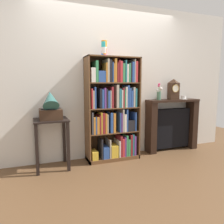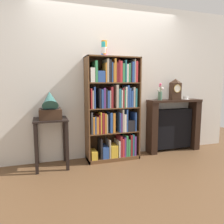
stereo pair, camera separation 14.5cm
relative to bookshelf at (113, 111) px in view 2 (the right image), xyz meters
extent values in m
cube|color=brown|center=(-0.01, -0.08, -0.84)|extent=(7.70, 6.40, 0.02)
cube|color=silver|center=(0.11, 0.23, 0.47)|extent=(4.70, 0.08, 2.60)
cube|color=brown|center=(-0.44, 0.01, 0.02)|extent=(0.02, 0.35, 1.69)
cube|color=brown|center=(0.42, 0.01, 0.02)|extent=(0.02, 0.35, 1.69)
cube|color=#4C311C|center=(-0.01, 0.18, 0.02)|extent=(0.87, 0.01, 1.69)
cube|color=brown|center=(-0.01, 0.01, 0.86)|extent=(0.87, 0.35, 0.02)
cube|color=brown|center=(-0.01, 0.01, -0.80)|extent=(0.87, 0.35, 0.06)
cube|color=gold|center=(-0.36, -0.04, -0.70)|extent=(0.10, 0.22, 0.14)
cube|color=black|center=(-0.24, -0.03, -0.60)|extent=(0.02, 0.24, 0.33)
cube|color=#2D519E|center=(-0.17, -0.02, -0.67)|extent=(0.10, 0.26, 0.19)
cube|color=#B2A893|center=(-0.10, -0.02, -0.61)|extent=(0.02, 0.27, 0.30)
cube|color=gold|center=(-0.02, -0.03, -0.66)|extent=(0.12, 0.24, 0.20)
cube|color=white|center=(0.06, -0.02, -0.63)|extent=(0.02, 0.28, 0.27)
cube|color=maroon|center=(0.09, -0.02, -0.59)|extent=(0.03, 0.26, 0.35)
cube|color=#C63338|center=(0.13, 0.00, -0.61)|extent=(0.03, 0.30, 0.30)
cube|color=#663884|center=(0.16, -0.01, -0.60)|extent=(0.02, 0.29, 0.33)
cube|color=#388E56|center=(0.20, -0.02, -0.59)|extent=(0.03, 0.26, 0.35)
cube|color=#388E56|center=(0.23, -0.03, -0.62)|extent=(0.04, 0.24, 0.28)
cube|color=maroon|center=(0.28, -0.03, -0.59)|extent=(0.03, 0.24, 0.36)
cube|color=teal|center=(0.31, -0.03, -0.58)|extent=(0.02, 0.25, 0.36)
cube|color=#663884|center=(0.34, -0.01, -0.60)|extent=(0.03, 0.28, 0.33)
cube|color=brown|center=(-0.01, 0.01, -0.35)|extent=(0.84, 0.33, 0.02)
cube|color=#424247|center=(-0.39, -0.01, -0.17)|extent=(0.02, 0.29, 0.35)
cube|color=orange|center=(-0.36, 0.00, -0.21)|extent=(0.03, 0.30, 0.27)
cube|color=#2D519E|center=(-0.34, -0.01, -0.21)|extent=(0.02, 0.28, 0.27)
cube|color=orange|center=(-0.30, -0.02, -0.21)|extent=(0.04, 0.27, 0.27)
cube|color=maroon|center=(-0.27, -0.02, -0.20)|extent=(0.02, 0.28, 0.29)
cube|color=gold|center=(-0.25, -0.01, -0.17)|extent=(0.02, 0.28, 0.34)
cube|color=maroon|center=(-0.21, -0.01, -0.18)|extent=(0.04, 0.28, 0.33)
cube|color=orange|center=(-0.17, -0.01, -0.19)|extent=(0.03, 0.30, 0.32)
cube|color=#B2A893|center=(-0.15, -0.02, -0.19)|extent=(0.02, 0.26, 0.30)
cube|color=#2D519E|center=(-0.08, -0.02, -0.18)|extent=(0.04, 0.27, 0.33)
cube|color=orange|center=(-0.03, -0.02, -0.19)|extent=(0.04, 0.27, 0.32)
cube|color=#2D519E|center=(0.07, -0.02, -0.18)|extent=(0.02, 0.27, 0.32)
cube|color=#663884|center=(0.10, -0.03, -0.19)|extent=(0.02, 0.26, 0.31)
cube|color=#B2A893|center=(0.12, -0.01, -0.16)|extent=(0.02, 0.28, 0.37)
cube|color=white|center=(0.16, -0.02, -0.20)|extent=(0.04, 0.27, 0.29)
cube|color=#2D519E|center=(0.19, -0.01, -0.16)|extent=(0.02, 0.29, 0.37)
cube|color=black|center=(0.27, -0.02, -0.25)|extent=(0.12, 0.27, 0.18)
cube|color=#2D519E|center=(0.35, -0.02, -0.19)|extent=(0.02, 0.26, 0.31)
cube|color=brown|center=(-0.01, 0.01, 0.05)|extent=(0.84, 0.33, 0.02)
cube|color=#C63338|center=(-0.40, -0.02, 0.21)|extent=(0.02, 0.27, 0.31)
cube|color=#B2A893|center=(-0.37, -0.01, 0.20)|extent=(0.02, 0.29, 0.28)
cube|color=#2D519E|center=(-0.34, -0.03, 0.23)|extent=(0.02, 0.25, 0.33)
cube|color=black|center=(-0.26, -0.03, 0.21)|extent=(0.03, 0.25, 0.31)
cube|color=#2D519E|center=(-0.22, -0.01, 0.21)|extent=(0.03, 0.29, 0.29)
cube|color=#663884|center=(-0.19, -0.01, 0.22)|extent=(0.03, 0.29, 0.32)
cube|color=black|center=(-0.16, -0.02, 0.21)|extent=(0.02, 0.27, 0.30)
cube|color=#2D519E|center=(-0.12, -0.01, 0.20)|extent=(0.03, 0.29, 0.27)
cube|color=#B2A893|center=(-0.10, 0.00, 0.20)|extent=(0.02, 0.30, 0.28)
cube|color=maroon|center=(-0.07, -0.01, 0.23)|extent=(0.03, 0.29, 0.33)
cube|color=#B2A893|center=(0.02, -0.02, 0.24)|extent=(0.04, 0.26, 0.36)
cube|color=teal|center=(0.07, -0.02, 0.21)|extent=(0.04, 0.27, 0.30)
cube|color=white|center=(0.10, -0.02, 0.20)|extent=(0.02, 0.26, 0.28)
cube|color=maroon|center=(0.13, 0.00, 0.22)|extent=(0.02, 0.30, 0.31)
cube|color=#388E56|center=(0.15, 0.00, 0.20)|extent=(0.02, 0.30, 0.29)
cube|color=white|center=(0.18, -0.01, 0.22)|extent=(0.02, 0.28, 0.33)
cube|color=#2D519E|center=(0.21, -0.02, 0.24)|extent=(0.03, 0.27, 0.36)
cube|color=#2D519E|center=(0.24, -0.03, 0.22)|extent=(0.03, 0.25, 0.31)
cube|color=#2D519E|center=(0.28, -0.02, 0.19)|extent=(0.03, 0.27, 0.27)
cube|color=#B2A893|center=(0.31, -0.03, 0.22)|extent=(0.03, 0.24, 0.33)
cube|color=teal|center=(0.35, -0.02, 0.21)|extent=(0.03, 0.26, 0.30)
cube|color=brown|center=(-0.01, 0.01, 0.45)|extent=(0.84, 0.33, 0.02)
cube|color=white|center=(-0.37, -0.04, 0.57)|extent=(0.07, 0.22, 0.22)
cube|color=#388E56|center=(-0.31, 0.00, 0.62)|extent=(0.04, 0.30, 0.32)
cube|color=#2D519E|center=(-0.24, -0.05, 0.55)|extent=(0.11, 0.21, 0.17)
cube|color=orange|center=(-0.16, -0.03, 0.61)|extent=(0.02, 0.24, 0.30)
cube|color=#B2A893|center=(-0.13, -0.01, 0.64)|extent=(0.03, 0.28, 0.36)
cube|color=black|center=(-0.10, 0.00, 0.63)|extent=(0.04, 0.30, 0.34)
cube|color=#2D519E|center=(-0.06, -0.02, 0.62)|extent=(0.02, 0.26, 0.31)
cube|color=orange|center=(-0.04, -0.01, 0.61)|extent=(0.02, 0.29, 0.29)
cube|color=orange|center=(-0.01, -0.01, 0.65)|extent=(0.03, 0.29, 0.36)
cube|color=maroon|center=(0.02, -0.04, 0.61)|extent=(0.02, 0.23, 0.30)
cube|color=maroon|center=(0.05, -0.02, 0.63)|extent=(0.02, 0.28, 0.34)
cube|color=#C63338|center=(0.08, -0.04, 0.63)|extent=(0.04, 0.23, 0.33)
cube|color=#388E56|center=(0.12, -0.01, 0.61)|extent=(0.04, 0.30, 0.29)
cube|color=teal|center=(0.16, 0.00, 0.64)|extent=(0.02, 0.30, 0.35)
cube|color=white|center=(0.19, -0.01, 0.61)|extent=(0.03, 0.29, 0.29)
cube|color=#388E56|center=(0.23, 0.00, 0.61)|extent=(0.02, 0.30, 0.30)
cube|color=black|center=(0.25, -0.02, 0.62)|extent=(0.02, 0.28, 0.31)
cube|color=#2D519E|center=(0.29, -0.03, 0.62)|extent=(0.04, 0.26, 0.32)
cube|color=#B2A893|center=(0.32, -0.01, 0.65)|extent=(0.02, 0.30, 0.37)
cube|color=#C63338|center=(0.35, 0.00, 0.63)|extent=(0.04, 0.30, 0.33)
cylinder|color=blue|center=(-0.14, 0.06, 0.91)|extent=(0.09, 0.09, 0.10)
cylinder|color=pink|center=(-0.13, 0.06, 0.93)|extent=(0.09, 0.09, 0.10)
cylinder|color=orange|center=(-0.13, 0.06, 0.95)|extent=(0.09, 0.09, 0.10)
cylinder|color=white|center=(-0.14, 0.06, 0.97)|extent=(0.09, 0.09, 0.10)
cylinder|color=#28B2B7|center=(-0.14, 0.06, 0.98)|extent=(0.09, 0.09, 0.10)
cylinder|color=blue|center=(-0.13, 0.06, 1.00)|extent=(0.09, 0.09, 0.10)
cylinder|color=pink|center=(-0.13, 0.06, 1.02)|extent=(0.09, 0.09, 0.10)
cylinder|color=green|center=(-0.13, 0.06, 1.04)|extent=(0.09, 0.09, 0.10)
cylinder|color=#28B2B7|center=(-0.14, 0.06, 1.05)|extent=(0.09, 0.09, 0.10)
cylinder|color=orange|center=(-0.13, 0.06, 1.07)|extent=(0.09, 0.09, 0.10)
cube|color=black|center=(-1.01, -0.05, -0.09)|extent=(0.49, 0.46, 0.02)
cube|color=black|center=(-1.22, -0.25, -0.46)|extent=(0.04, 0.04, 0.73)
cube|color=black|center=(-0.79, -0.25, -0.46)|extent=(0.04, 0.04, 0.73)
cube|color=black|center=(-1.22, 0.15, -0.46)|extent=(0.04, 0.04, 0.73)
cube|color=black|center=(-0.79, 0.15, -0.46)|extent=(0.04, 0.04, 0.73)
cube|color=#382316|center=(-1.01, -0.05, 0.00)|extent=(0.32, 0.32, 0.15)
cylinder|color=black|center=(-1.01, -0.05, 0.08)|extent=(0.27, 0.27, 0.01)
cylinder|color=#2D605B|center=(-1.01, -0.09, 0.11)|extent=(0.03, 0.03, 0.06)
cone|color=#2D605B|center=(-1.01, -0.14, 0.23)|extent=(0.23, 0.35, 0.35)
cube|color=black|center=(1.22, 0.06, 0.13)|extent=(1.04, 0.26, 0.04)
cube|color=black|center=(0.76, 0.06, -0.36)|extent=(0.12, 0.23, 0.93)
cube|color=black|center=(1.68, 0.06, -0.36)|extent=(0.12, 0.23, 0.93)
cube|color=black|center=(1.22, 0.10, -0.41)|extent=(0.76, 0.13, 0.75)
cube|color=#382316|center=(1.22, 0.06, 0.30)|extent=(0.19, 0.11, 0.30)
pyramid|color=#382316|center=(1.22, 0.06, 0.49)|extent=(0.19, 0.11, 0.08)
cylinder|color=silver|center=(1.22, 0.00, 0.35)|extent=(0.14, 0.01, 0.14)
torus|color=#B79347|center=(1.22, -0.01, 0.35)|extent=(0.15, 0.01, 0.15)
cylinder|color=#4C7A60|center=(0.91, 0.06, 0.22)|extent=(0.07, 0.07, 0.15)
cylinder|color=#4C753D|center=(0.92, 0.08, 0.28)|extent=(0.01, 0.04, 0.24)
sphere|color=#EA4275|center=(0.92, 0.10, 0.40)|extent=(0.04, 0.04, 0.04)
cylinder|color=#4C753D|center=(0.92, 0.05, 0.26)|extent=(0.02, 0.03, 0.19)
sphere|color=silver|center=(0.93, 0.04, 0.35)|extent=(0.05, 0.05, 0.05)
cylinder|color=#4C753D|center=(0.90, 0.04, 0.30)|extent=(0.03, 0.01, 0.27)
sphere|color=#EA4275|center=(0.89, 0.03, 0.43)|extent=(0.04, 0.04, 0.04)
cylinder|color=#4C753D|center=(0.89, 0.08, 0.25)|extent=(0.02, 0.04, 0.17)
sphere|color=silver|center=(0.88, 0.10, 0.33)|extent=(0.03, 0.03, 0.03)
cylinder|color=white|center=(1.45, 0.06, 0.15)|extent=(0.15, 0.15, 0.01)
cylinder|color=white|center=(1.45, 0.06, 0.18)|extent=(0.09, 0.09, 0.05)
torus|color=white|center=(1.51, 0.06, 0.18)|extent=(0.04, 0.01, 0.04)
camera|label=1|loc=(-1.24, -3.25, 0.45)|focal=34.02mm
camera|label=2|loc=(-1.11, -3.29, 0.45)|focal=34.02mm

